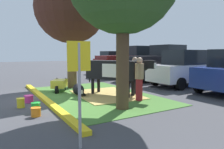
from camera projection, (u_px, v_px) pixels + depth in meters
ground_plane at (38, 99)px, 8.38m from camera, size 80.00×80.00×0.00m
grass_island at (97, 95)px, 9.15m from camera, size 6.77×4.16×0.02m
curb_yellow at (45, 100)px, 8.01m from camera, size 7.97×0.24×0.12m
hay_bedding at (106, 95)px, 9.15m from camera, size 3.34×2.59×0.04m
shade_tree_left at (71, 8)px, 10.72m from camera, size 3.69×3.69×6.05m
cow_holstein at (115, 70)px, 8.92m from camera, size 2.86×1.96×1.56m
calf_lying at (78, 90)px, 9.17m from camera, size 1.33×0.69×0.48m
person_handler at (139, 78)px, 7.94m from camera, size 0.34×0.45×1.69m
person_visitor_near at (135, 74)px, 9.23m from camera, size 0.53×0.34×1.67m
wheelbarrow at (59, 84)px, 9.87m from camera, size 1.52×1.15×0.63m
parking_sign at (79, 74)px, 3.90m from camera, size 0.09×0.44×2.07m
bucket_pink at (29, 99)px, 7.77m from camera, size 0.34×0.34×0.27m
bucket_yellow at (21, 103)px, 7.05m from camera, size 0.27×0.27×0.32m
bucket_green at (36, 107)px, 6.46m from camera, size 0.29×0.29×0.32m
bucket_orange at (36, 112)px, 6.06m from camera, size 0.30×0.30×0.27m
sedan_silver at (115, 63)px, 18.93m from camera, size 2.08×4.43×2.02m
pickup_truck_maroon at (130, 62)px, 16.60m from camera, size 2.30×5.44×2.42m
pickup_truck_black at (159, 64)px, 14.46m from camera, size 2.30×5.44×2.42m
hatchback_white at (185, 68)px, 11.76m from camera, size 2.08×4.43×2.02m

